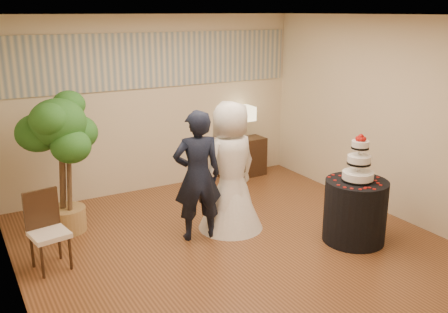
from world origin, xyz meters
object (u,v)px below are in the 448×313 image
console (243,158)px  groom (197,176)px  cake_table (355,211)px  wedding_cake (359,158)px  side_chair (49,232)px  bride (231,166)px  table_lamp (243,123)px  ficus_tree (62,163)px

console → groom: bearing=-137.6°
cake_table → wedding_cake: (0.00, 0.00, 0.71)m
wedding_cake → console: (0.13, 2.92, -0.77)m
cake_table → side_chair: 3.71m
groom → side_chair: 1.87m
groom → bride: 0.53m
groom → console: groom is taller
bride → console: (1.30, 1.80, -0.53)m
side_chair → table_lamp: bearing=16.2°
console → table_lamp: 0.63m
ficus_tree → side_chair: 1.14m
table_lamp → console: bearing=0.0°
ficus_tree → side_chair: ficus_tree is taller
wedding_cake → table_lamp: size_ratio=1.04×
bride → console: bearing=-138.6°
bride → side_chair: size_ratio=1.93×
console → ficus_tree: bearing=-169.3°
bride → side_chair: 2.39m
wedding_cake → table_lamp: 2.93m
bride → table_lamp: 2.22m
side_chair → ficus_tree: bearing=58.3°
wedding_cake → side_chair: bearing=161.7°
bride → ficus_tree: size_ratio=0.92×
console → wedding_cake: bearing=-95.7°
wedding_cake → bride: bearing=136.1°
groom → bride: bearing=-159.9°
bride → ficus_tree: ficus_tree is taller
cake_table → table_lamp: bearing=87.5°
cake_table → console: (0.13, 2.92, -0.06)m
bride → cake_table: bearing=123.3°
bride → ficus_tree: 2.20m
wedding_cake → cake_table: bearing=0.0°
groom → wedding_cake: groom is taller
table_lamp → ficus_tree: (-3.26, -0.81, -0.02)m
groom → side_chair: size_ratio=1.87×
table_lamp → groom: bearing=-134.4°
side_chair → cake_table: bearing=-27.8°
bride → table_lamp: bride is taller
side_chair → groom: bearing=-12.8°
bride → wedding_cake: bearing=123.3°
console → side_chair: side_chair is taller
wedding_cake → console: bearing=87.5°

